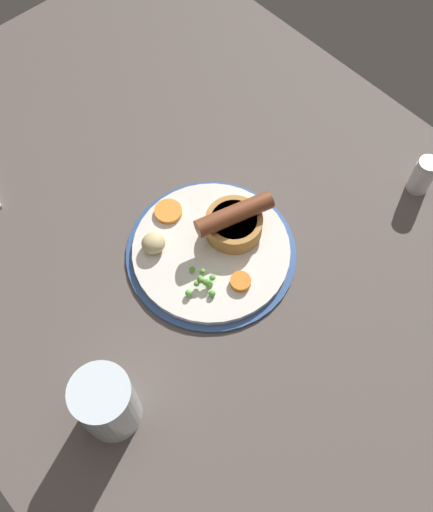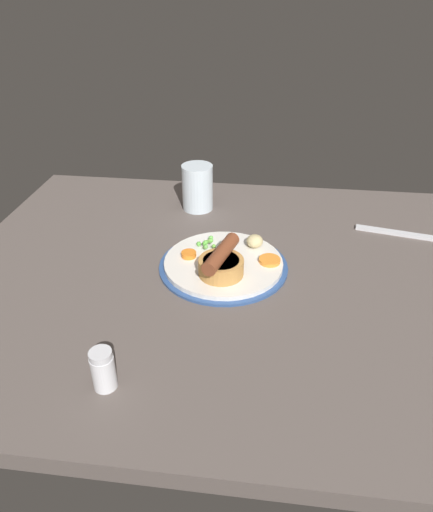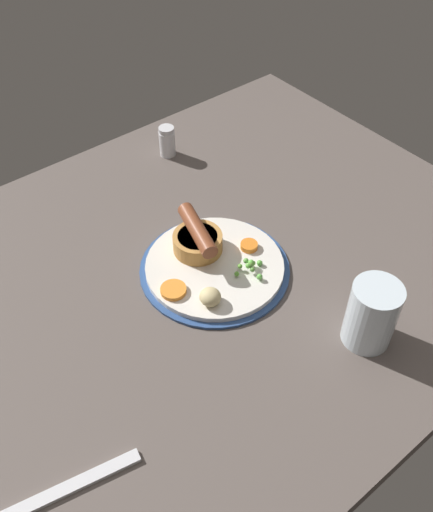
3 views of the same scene
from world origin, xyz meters
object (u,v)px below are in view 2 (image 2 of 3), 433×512
sausage_pudding (221,263)px  potato_chunk_0 (255,241)px  carrot_slice_1 (270,260)px  salt_shaker (103,370)px  drinking_glass (198,187)px  fork (400,234)px  dinner_plate (223,264)px  pea_pile (208,243)px  carrot_slice_0 (189,254)px

sausage_pudding → potato_chunk_0: bearing=-12.0°
carrot_slice_1 → salt_shaker: 37.17cm
potato_chunk_0 → drinking_glass: bearing=-52.2°
fork → drinking_glass: size_ratio=1.75×
dinner_plate → fork: size_ratio=1.32×
sausage_pudding → pea_pile: (3.56, -8.85, -1.32)cm
dinner_plate → salt_shaker: bearing=67.7°
dinner_plate → salt_shaker: size_ratio=3.90×
potato_chunk_0 → fork: size_ratio=0.18×
sausage_pudding → pea_pile: size_ratio=2.14×
dinner_plate → sausage_pudding: size_ratio=2.12×
salt_shaker → carrot_slice_1: bearing=-124.0°
dinner_plate → drinking_glass: 25.60cm
pea_pile → potato_chunk_0: potato_chunk_0 is taller
carrot_slice_1 → drinking_glass: bearing=-53.7°
fork → pea_pile: bearing=28.7°
sausage_pudding → potato_chunk_0: (-5.36, -9.99, -1.02)cm
fork → potato_chunk_0: bearing=31.5°
sausage_pudding → potato_chunk_0: 11.38cm
dinner_plate → carrot_slice_0: bearing=-5.8°
sausage_pudding → carrot_slice_0: (6.62, -4.94, -1.79)cm
sausage_pudding → carrot_slice_0: size_ratio=3.99×
potato_chunk_0 → carrot_slice_1: potato_chunk_0 is taller
carrot_slice_1 → salt_shaker: (20.80, 30.79, 1.25)cm
carrot_slice_1 → salt_shaker: size_ratio=0.65×
fork → sausage_pudding: bearing=42.2°
dinner_plate → fork: 38.89cm
potato_chunk_0 → carrot_slice_1: (-3.02, 5.10, -0.87)cm
pea_pile → fork: 40.58cm
fork → drinking_glass: (43.75, -7.19, 4.85)cm
carrot_slice_1 → fork: (-26.79, -15.89, -1.46)cm
dinner_plate → fork: bearing=-154.9°
fork → carrot_slice_1: bearing=42.3°
sausage_pudding → fork: size_ratio=0.62×
pea_pile → salt_shaker: (8.85, 34.74, 0.67)cm
potato_chunk_0 → carrot_slice_0: 13.02cm
pea_pile → carrot_slice_1: (-11.95, 3.96, -0.58)cm
sausage_pudding → salt_shaker: bearing=170.6°
carrot_slice_1 → fork: bearing=-149.3°
pea_pile → drinking_glass: bearing=-75.3°
carrot_slice_1 → carrot_slice_0: bearing=-0.2°
potato_chunk_0 → carrot_slice_1: size_ratio=0.83×
potato_chunk_0 → fork: (-29.81, -10.80, -2.33)cm
potato_chunk_0 → salt_shaker: salt_shaker is taller
potato_chunk_0 → fork: 31.79cm
dinner_plate → carrot_slice_1: 8.53cm
salt_shaker → fork: bearing=-135.6°
potato_chunk_0 → salt_shaker: 40.04cm
carrot_slice_0 → fork: carrot_slice_0 is taller
fork → salt_shaker: bearing=56.0°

